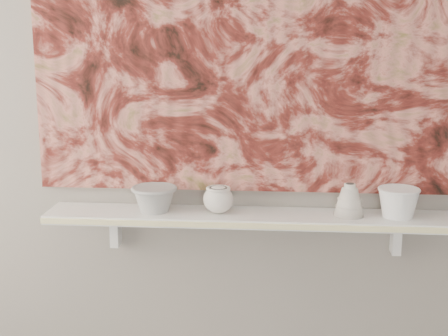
# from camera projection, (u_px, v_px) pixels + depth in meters

# --- Properties ---
(wall_back) EXTENTS (3.60, 0.00, 3.60)m
(wall_back) POSITION_uv_depth(u_px,v_px,m) (255.00, 86.00, 2.10)
(wall_back) COLOR gray
(wall_back) RESTS_ON floor
(shelf) EXTENTS (1.40, 0.18, 0.03)m
(shelf) POSITION_uv_depth(u_px,v_px,m) (253.00, 218.00, 2.10)
(shelf) COLOR white
(shelf) RESTS_ON wall_back
(shelf_stripe) EXTENTS (1.40, 0.01, 0.02)m
(shelf_stripe) POSITION_uv_depth(u_px,v_px,m) (252.00, 226.00, 2.01)
(shelf_stripe) COLOR #F0E6A0
(shelf_stripe) RESTS_ON shelf
(bracket_left) EXTENTS (0.03, 0.06, 0.12)m
(bracket_left) POSITION_uv_depth(u_px,v_px,m) (116.00, 229.00, 2.22)
(bracket_left) COLOR white
(bracket_left) RESTS_ON wall_back
(bracket_right) EXTENTS (0.03, 0.06, 0.12)m
(bracket_right) POSITION_uv_depth(u_px,v_px,m) (396.00, 237.00, 2.14)
(bracket_right) COLOR white
(bracket_right) RESTS_ON wall_back
(painting) EXTENTS (1.50, 0.02, 1.10)m
(painting) POSITION_uv_depth(u_px,v_px,m) (256.00, 28.00, 2.04)
(painting) COLOR maroon
(painting) RESTS_ON wall_back
(house_motif) EXTENTS (0.09, 0.00, 0.08)m
(house_motif) POSITION_uv_depth(u_px,v_px,m) (390.00, 123.00, 2.06)
(house_motif) COLOR black
(house_motif) RESTS_ON painting
(bowl_grey) EXTENTS (0.16, 0.16, 0.09)m
(bowl_grey) POSITION_uv_depth(u_px,v_px,m) (154.00, 198.00, 2.11)
(bowl_grey) COLOR #979794
(bowl_grey) RESTS_ON shelf
(cup_cream) EXTENTS (0.13, 0.13, 0.09)m
(cup_cream) POSITION_uv_depth(u_px,v_px,m) (218.00, 199.00, 2.09)
(cup_cream) COLOR beige
(cup_cream) RESTS_ON shelf
(bell_vessel) EXTENTS (0.13, 0.13, 0.11)m
(bell_vessel) POSITION_uv_depth(u_px,v_px,m) (349.00, 200.00, 2.06)
(bell_vessel) COLOR silver
(bell_vessel) RESTS_ON shelf
(bowl_white) EXTENTS (0.18, 0.18, 0.10)m
(bowl_white) POSITION_uv_depth(u_px,v_px,m) (398.00, 202.00, 2.05)
(bowl_white) COLOR white
(bowl_white) RESTS_ON shelf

